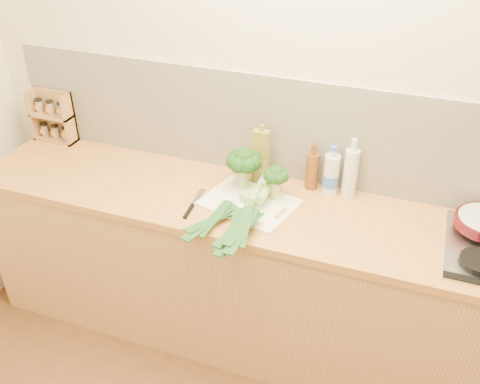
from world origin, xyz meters
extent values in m
plane|color=beige|center=(0.00, 1.50, 1.30)|extent=(3.50, 0.00, 3.50)
cube|color=silver|center=(0.00, 1.49, 1.17)|extent=(3.20, 0.02, 0.54)
cube|color=tan|center=(0.00, 1.20, 0.43)|extent=(3.20, 0.60, 0.86)
cube|color=gold|center=(0.00, 1.20, 0.88)|extent=(3.20, 0.62, 0.04)
cylinder|color=black|center=(0.87, 1.32, 0.93)|extent=(0.17, 0.17, 0.03)
cube|color=white|center=(-0.17, 1.19, 0.91)|extent=(0.49, 0.41, 0.01)
cylinder|color=#B8C573|center=(-0.24, 1.30, 0.96)|extent=(0.05, 0.05, 0.10)
sphere|color=black|center=(-0.24, 1.30, 1.08)|extent=(0.11, 0.11, 0.11)
sphere|color=black|center=(-0.19, 1.30, 1.06)|extent=(0.08, 0.08, 0.08)
sphere|color=black|center=(-0.21, 1.34, 1.06)|extent=(0.08, 0.08, 0.08)
sphere|color=black|center=(-0.25, 1.35, 1.06)|extent=(0.08, 0.08, 0.08)
sphere|color=black|center=(-0.28, 1.33, 1.06)|extent=(0.08, 0.08, 0.08)
sphere|color=black|center=(-0.28, 1.28, 1.06)|extent=(0.08, 0.08, 0.08)
sphere|color=black|center=(-0.25, 1.26, 1.06)|extent=(0.08, 0.08, 0.08)
sphere|color=black|center=(-0.21, 1.27, 1.06)|extent=(0.08, 0.08, 0.08)
cylinder|color=#B8C573|center=(-0.06, 1.27, 0.96)|extent=(0.04, 0.04, 0.09)
sphere|color=black|center=(-0.06, 1.27, 1.05)|extent=(0.08, 0.08, 0.08)
sphere|color=black|center=(-0.03, 1.27, 1.04)|extent=(0.06, 0.06, 0.06)
sphere|color=black|center=(-0.04, 1.29, 1.04)|extent=(0.06, 0.06, 0.06)
sphere|color=black|center=(-0.07, 1.30, 1.04)|extent=(0.06, 0.06, 0.06)
sphere|color=black|center=(-0.09, 1.28, 1.04)|extent=(0.06, 0.06, 0.06)
sphere|color=black|center=(-0.09, 1.25, 1.04)|extent=(0.06, 0.06, 0.06)
sphere|color=black|center=(-0.07, 1.23, 1.04)|extent=(0.06, 0.06, 0.06)
sphere|color=black|center=(-0.04, 1.24, 1.04)|extent=(0.06, 0.06, 0.06)
cylinder|color=white|center=(-0.14, 1.34, 0.94)|extent=(0.07, 0.11, 0.04)
cylinder|color=#92C261|center=(-0.18, 1.23, 0.94)|extent=(0.08, 0.14, 0.04)
cube|color=#163F18|center=(-0.27, 0.96, 0.94)|extent=(0.18, 0.29, 0.02)
cube|color=#163F18|center=(-0.27, 0.94, 0.94)|extent=(0.15, 0.34, 0.01)
cube|color=#163F18|center=(-0.26, 0.97, 0.94)|extent=(0.08, 0.28, 0.02)
cylinder|color=white|center=(-0.15, 1.35, 0.95)|extent=(0.04, 0.13, 0.04)
cylinder|color=#92C261|center=(-0.15, 1.21, 0.95)|extent=(0.04, 0.16, 0.04)
cube|color=#163F18|center=(-0.14, 0.90, 0.95)|extent=(0.09, 0.30, 0.02)
cube|color=#163F18|center=(-0.14, 0.88, 0.96)|extent=(0.05, 0.34, 0.01)
cube|color=#163F18|center=(-0.14, 0.91, 0.96)|extent=(0.10, 0.28, 0.02)
cylinder|color=white|center=(-0.10, 1.33, 0.97)|extent=(0.04, 0.12, 0.04)
cylinder|color=#92C261|center=(-0.10, 1.21, 0.97)|extent=(0.04, 0.15, 0.04)
cube|color=#163F18|center=(-0.10, 0.91, 0.97)|extent=(0.10, 0.30, 0.02)
cube|color=#163F18|center=(-0.10, 0.89, 0.97)|extent=(0.05, 0.34, 0.01)
cube|color=#163F18|center=(-0.10, 0.92, 0.98)|extent=(0.10, 0.28, 0.02)
cube|color=silver|center=(-0.42, 1.15, 0.90)|extent=(0.04, 0.16, 0.00)
cylinder|color=black|center=(-0.41, 1.02, 0.91)|extent=(0.03, 0.11, 0.02)
cube|color=tan|center=(-1.45, 1.47, 1.05)|extent=(0.25, 0.01, 0.30)
cube|color=tan|center=(-1.45, 1.43, 0.91)|extent=(0.25, 0.10, 0.01)
cube|color=tan|center=(-1.45, 1.43, 1.06)|extent=(0.25, 0.10, 0.01)
cube|color=tan|center=(-1.57, 1.43, 1.05)|extent=(0.01, 0.10, 0.30)
cube|color=tan|center=(-1.33, 1.43, 1.05)|extent=(0.01, 0.10, 0.30)
cylinder|color=gray|center=(-1.52, 1.43, 0.95)|extent=(0.04, 0.04, 0.07)
cylinder|color=gray|center=(-1.45, 1.43, 0.95)|extent=(0.04, 0.04, 0.07)
cylinder|color=gray|center=(-1.38, 1.43, 0.95)|extent=(0.04, 0.04, 0.07)
cylinder|color=gray|center=(-1.52, 1.43, 1.10)|extent=(0.04, 0.04, 0.07)
cylinder|color=gray|center=(-1.45, 1.43, 1.10)|extent=(0.04, 0.04, 0.07)
cylinder|color=gray|center=(-1.38, 1.43, 1.10)|extent=(0.04, 0.04, 0.07)
cube|color=olive|center=(-0.18, 1.39, 1.05)|extent=(0.08, 0.05, 0.30)
cylinder|color=olive|center=(-0.18, 1.39, 1.21)|extent=(0.02, 0.02, 0.03)
cylinder|color=silver|center=(0.26, 1.43, 1.02)|extent=(0.07, 0.07, 0.25)
cylinder|color=silver|center=(0.26, 1.43, 1.18)|extent=(0.03, 0.03, 0.06)
cylinder|color=brown|center=(0.07, 1.44, 1.00)|extent=(0.06, 0.06, 0.19)
cylinder|color=brown|center=(0.07, 1.44, 1.12)|extent=(0.03, 0.03, 0.05)
cylinder|color=silver|center=(0.17, 1.42, 1.00)|extent=(0.08, 0.08, 0.21)
cylinder|color=silver|center=(0.17, 1.42, 1.12)|extent=(0.03, 0.03, 0.03)
cylinder|color=blue|center=(0.17, 1.42, 0.97)|extent=(0.08, 0.08, 0.06)
camera|label=1|loc=(0.52, -0.83, 2.36)|focal=40.00mm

